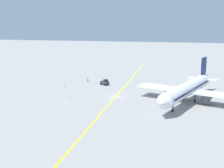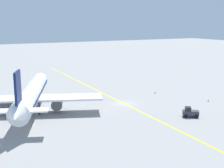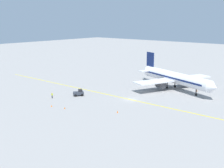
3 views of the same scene
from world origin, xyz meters
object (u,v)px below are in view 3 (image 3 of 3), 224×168
Objects in this scene: traffic_cone_mid_apron at (197,91)px; traffic_cone_by_wingtip at (52,106)px; baggage_tug_dark at (79,93)px; traffic_cone_near_nose at (118,112)px; ground_crew_worker at (52,95)px; airplane_at_gate at (174,78)px; traffic_cone_far_edge at (65,108)px.

traffic_cone_mid_apron is 1.00× the size of traffic_cone_by_wingtip.
traffic_cone_near_nose is at bearing 74.05° from baggage_tug_dark.
baggage_tug_dark is 1.98× the size of ground_crew_worker.
airplane_at_gate is 20.35× the size of ground_crew_worker.
traffic_cone_mid_apron is (-1.65, 7.15, -3.43)m from airplane_at_gate.
traffic_cone_mid_apron is at bearing 141.33° from ground_crew_worker.
traffic_cone_near_nose is (5.54, 19.40, -0.63)m from baggage_tug_dark.
ground_crew_worker reaches higher than traffic_cone_near_nose.
baggage_tug_dark is 36.85m from traffic_cone_mid_apron.
traffic_cone_far_edge is at bearing 66.43° from ground_crew_worker.
baggage_tug_dark reaches higher than traffic_cone_by_wingtip.
ground_crew_worker reaches higher than traffic_cone_far_edge.
traffic_cone_near_nose is 33.74m from traffic_cone_mid_apron.
baggage_tug_dark is 6.05× the size of traffic_cone_mid_apron.
airplane_at_gate is 31.35m from baggage_tug_dark.
traffic_cone_mid_apron is 1.00× the size of traffic_cone_far_edge.
traffic_cone_far_edge is at bearing 103.08° from traffic_cone_by_wingtip.
baggage_tug_dark reaches higher than ground_crew_worker.
traffic_cone_by_wingtip is 1.00× the size of traffic_cone_far_edge.
airplane_at_gate reaches higher than baggage_tug_dark.
traffic_cone_near_nose and traffic_cone_mid_apron have the same top height.
ground_crew_worker is 11.84m from traffic_cone_far_edge.
traffic_cone_mid_apron is at bearing 171.98° from traffic_cone_near_nose.
airplane_at_gate is 62.15× the size of traffic_cone_by_wingtip.
traffic_cone_mid_apron is at bearing 139.13° from baggage_tug_dark.
ground_crew_worker reaches higher than traffic_cone_mid_apron.
traffic_cone_far_edge is (37.88, -9.87, -3.43)m from airplane_at_gate.
baggage_tug_dark is at bearing -32.89° from airplane_at_gate.
traffic_cone_near_nose and traffic_cone_far_edge have the same top height.
traffic_cone_near_nose is 13.75m from traffic_cone_far_edge.
traffic_cone_mid_apron is (-27.87, 24.11, -0.63)m from baggage_tug_dark.
baggage_tug_dark is at bearing -105.95° from traffic_cone_near_nose.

